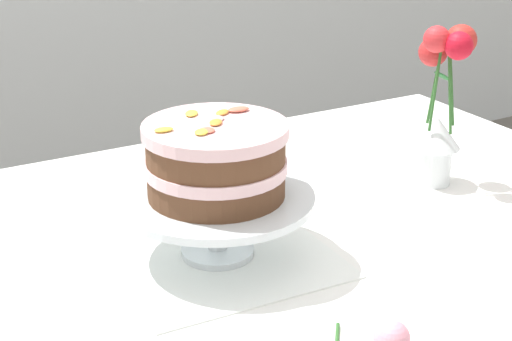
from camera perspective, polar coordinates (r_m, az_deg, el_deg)
dining_table at (r=1.32m, az=2.39°, el=-8.56°), size 1.40×1.00×0.74m
linen_napkin at (r=1.23m, az=-2.71°, el=-5.94°), size 0.33×0.33×0.00m
cake_stand at (r=1.19m, az=-2.78°, el=-2.48°), size 0.29×0.29×0.10m
layer_cake at (r=1.17m, az=-2.84°, el=0.77°), size 0.21×0.21×0.12m
flower_vase at (r=1.47m, az=12.89°, el=4.66°), size 0.11×0.12×0.29m
fallen_rose at (r=1.01m, az=9.41°, el=-11.60°), size 0.11×0.11×0.05m
loose_petal_2 at (r=1.73m, az=11.66°, el=2.10°), size 0.04×0.04×0.00m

